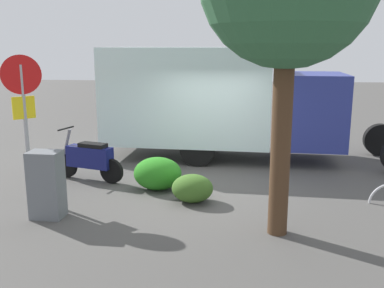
# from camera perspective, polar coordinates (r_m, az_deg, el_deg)

# --- Properties ---
(ground_plane) EXTENTS (60.00, 60.00, 0.00)m
(ground_plane) POSITION_cam_1_polar(r_m,az_deg,el_deg) (9.73, 1.85, -5.69)
(ground_plane) COLOR #4D4B48
(box_truck_near) EXTENTS (8.15, 2.60, 3.02)m
(box_truck_near) POSITION_cam_1_polar(r_m,az_deg,el_deg) (12.05, 3.83, 5.89)
(box_truck_near) COLOR black
(box_truck_near) RESTS_ON ground
(motorcycle) EXTENTS (1.76, 0.76, 1.20)m
(motorcycle) POSITION_cam_1_polar(r_m,az_deg,el_deg) (10.40, -13.16, -1.84)
(motorcycle) COLOR black
(motorcycle) RESTS_ON ground
(stop_sign) EXTENTS (0.71, 0.33, 2.89)m
(stop_sign) POSITION_cam_1_polar(r_m,az_deg,el_deg) (9.23, -20.95, 4.74)
(stop_sign) COLOR #9E9EA3
(stop_sign) RESTS_ON ground
(utility_cabinet) EXTENTS (0.58, 0.44, 1.23)m
(utility_cabinet) POSITION_cam_1_polar(r_m,az_deg,el_deg) (8.35, -18.32, -5.03)
(utility_cabinet) COLOR slate
(utility_cabinet) RESTS_ON ground
(shrub_near_sign) EXTENTS (1.04, 0.85, 0.71)m
(shrub_near_sign) POSITION_cam_1_polar(r_m,az_deg,el_deg) (9.57, -4.47, -3.83)
(shrub_near_sign) COLOR #277B1D
(shrub_near_sign) RESTS_ON ground
(shrub_mid_verge) EXTENTS (0.83, 0.68, 0.56)m
(shrub_mid_verge) POSITION_cam_1_polar(r_m,az_deg,el_deg) (8.80, 0.05, -5.76)
(shrub_mid_verge) COLOR #3B6423
(shrub_mid_verge) RESTS_ON ground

